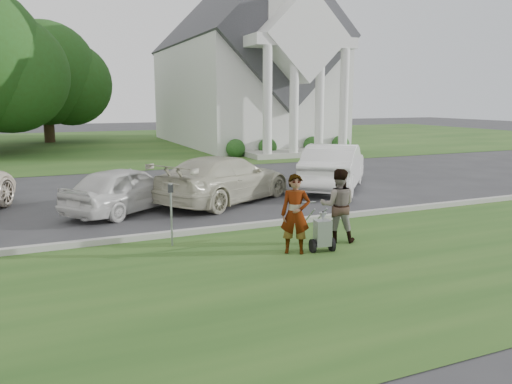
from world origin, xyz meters
TOP-DOWN VIEW (x-y plane):
  - ground at (0.00, 0.00)m, footprint 120.00×120.00m
  - grass_strip at (0.00, -3.00)m, footprint 80.00×7.00m
  - church_lawn at (0.00, 27.00)m, footprint 80.00×30.00m
  - curb at (0.00, 0.55)m, footprint 80.00×0.18m
  - church at (9.00, 23.11)m, footprint 9.19×19.00m
  - tree_back at (-4.01, 29.99)m, footprint 9.61×7.60m
  - striping_cart at (0.72, -1.86)m, footprint 0.56×1.06m
  - person_left at (0.13, -1.72)m, footprint 0.73×0.65m
  - person_right at (1.43, -1.32)m, footprint 1.02×0.94m
  - parking_meter_near at (-2.13, -0.18)m, footprint 0.10×0.09m
  - car_b at (-2.48, 3.74)m, footprint 4.12×3.62m
  - car_c at (0.62, 3.93)m, footprint 5.42×4.39m
  - car_d at (5.02, 4.58)m, footprint 4.53×4.93m

SIDE VIEW (x-z plane):
  - ground at x=0.00m, z-range 0.00..0.00m
  - grass_strip at x=0.00m, z-range 0.00..0.01m
  - church_lawn at x=0.00m, z-range 0.00..0.01m
  - curb at x=0.00m, z-range 0.00..0.15m
  - striping_cart at x=0.72m, z-range -0.07..0.87m
  - car_b at x=-2.48m, z-range 0.00..1.35m
  - car_c at x=0.62m, z-range 0.00..1.47m
  - car_d at x=5.02m, z-range 0.00..1.64m
  - person_right at x=1.43m, z-range 0.00..1.68m
  - person_left at x=0.13m, z-range 0.00..1.68m
  - parking_meter_near at x=-2.13m, z-range 0.18..1.60m
  - tree_back at x=-4.01m, z-range 0.28..9.17m
  - church at x=9.00m, z-range -6.11..17.99m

